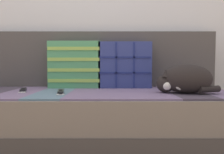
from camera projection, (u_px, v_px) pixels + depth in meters
ground_plane at (86, 153)px, 1.43m from camera, size 14.00×14.00×0.00m
couch at (88, 118)px, 1.55m from camera, size 2.09×0.84×0.39m
sofa_backrest at (92, 59)px, 1.87m from camera, size 2.05×0.14×0.46m
throw_pillow_quilted at (124, 65)px, 1.73m from camera, size 0.41×0.14×0.36m
throw_pillow_striped at (75, 65)px, 1.73m from camera, size 0.40×0.14×0.36m
sleeping_cat at (183, 80)px, 1.39m from camera, size 0.38×0.23×0.19m
game_remote_near at (61, 92)px, 1.41m from camera, size 0.08×0.20×0.02m
game_remote_far at (23, 90)px, 1.50m from camera, size 0.10×0.19×0.02m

